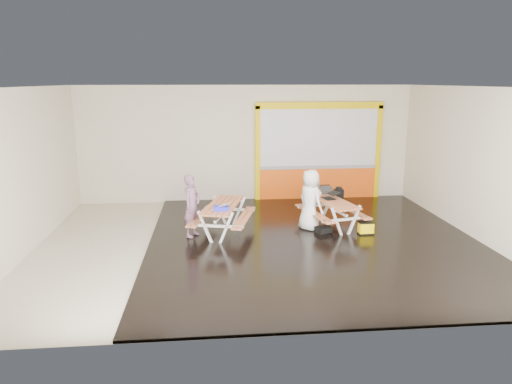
{
  "coord_description": "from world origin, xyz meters",
  "views": [
    {
      "loc": [
        -1.04,
        -10.14,
        3.64
      ],
      "look_at": [
        0.0,
        0.9,
        1.0
      ],
      "focal_mm": 33.08,
      "sensor_mm": 36.0,
      "label": 1
    }
  ],
  "objects": [
    {
      "name": "kiosk",
      "position": [
        2.2,
        3.93,
        1.44
      ],
      "size": [
        3.88,
        0.16,
        3.0
      ],
      "color": "#ED540D",
      "rests_on": "room"
    },
    {
      "name": "dark_case",
      "position": [
        1.61,
        0.54,
        0.12
      ],
      "size": [
        0.44,
        0.39,
        0.14
      ],
      "primitive_type": "cube",
      "rotation": [
        0.0,
        0.0,
        0.41
      ],
      "color": "black",
      "rests_on": "deck"
    },
    {
      "name": "person_right",
      "position": [
        1.34,
        0.89,
        0.76
      ],
      "size": [
        0.79,
        0.89,
        1.54
      ],
      "primitive_type": "imported",
      "rotation": [
        0.0,
        0.0,
        2.07
      ],
      "color": "white",
      "rests_on": "deck"
    },
    {
      "name": "laptop_right",
      "position": [
        1.91,
        1.16,
        0.78
      ],
      "size": [
        0.47,
        0.44,
        0.17
      ],
      "color": "black",
      "rests_on": "picnic_table_right"
    },
    {
      "name": "blue_pouch",
      "position": [
        -0.86,
        0.22,
        0.81
      ],
      "size": [
        0.33,
        0.24,
        0.1
      ],
      "primitive_type": "cube",
      "rotation": [
        0.0,
        0.0,
        0.02
      ],
      "color": "#2226E6",
      "rests_on": "picnic_table_left"
    },
    {
      "name": "fluke_bag",
      "position": [
        2.58,
        0.31,
        0.2
      ],
      "size": [
        0.36,
        0.25,
        0.31
      ],
      "color": "black",
      "rests_on": "deck"
    },
    {
      "name": "room",
      "position": [
        0.0,
        0.0,
        1.75
      ],
      "size": [
        10.02,
        8.02,
        3.52
      ],
      "color": "beige",
      "rests_on": "ground"
    },
    {
      "name": "backpack",
      "position": [
        2.28,
        1.74,
        0.66
      ],
      "size": [
        0.27,
        0.19,
        0.43
      ],
      "color": "black",
      "rests_on": "picnic_table_right"
    },
    {
      "name": "person_left",
      "position": [
        -1.53,
        0.54,
        0.79
      ],
      "size": [
        0.57,
        0.64,
        1.47
      ],
      "primitive_type": "imported",
      "rotation": [
        0.0,
        0.0,
        1.06
      ],
      "color": "#74516B",
      "rests_on": "deck"
    },
    {
      "name": "toolbox",
      "position": [
        1.88,
        1.74,
        0.82
      ],
      "size": [
        0.41,
        0.22,
        0.23
      ],
      "color": "black",
      "rests_on": "picnic_table_right"
    },
    {
      "name": "picnic_table_left",
      "position": [
        -0.81,
        0.72,
        0.58
      ],
      "size": [
        1.72,
        2.15,
        0.75
      ],
      "color": "#DC8455",
      "rests_on": "deck"
    },
    {
      "name": "deck",
      "position": [
        1.25,
        0.0,
        0.03
      ],
      "size": [
        7.5,
        7.98,
        0.05
      ],
      "primitive_type": "cube",
      "color": "black",
      "rests_on": "room"
    },
    {
      "name": "picnic_table_right",
      "position": [
        1.91,
        0.97,
        0.56
      ],
      "size": [
        1.61,
        2.04,
        0.72
      ],
      "color": "#DC8455",
      "rests_on": "deck"
    },
    {
      "name": "laptop_left",
      "position": [
        -0.86,
        0.28,
        0.81
      ],
      "size": [
        0.46,
        0.44,
        0.15
      ],
      "color": "silver",
      "rests_on": "picnic_table_left"
    }
  ]
}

